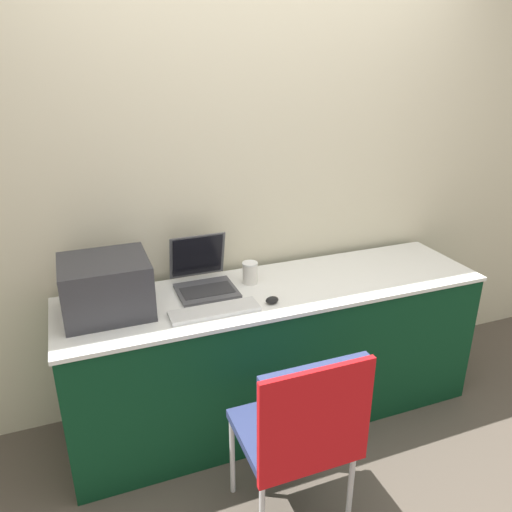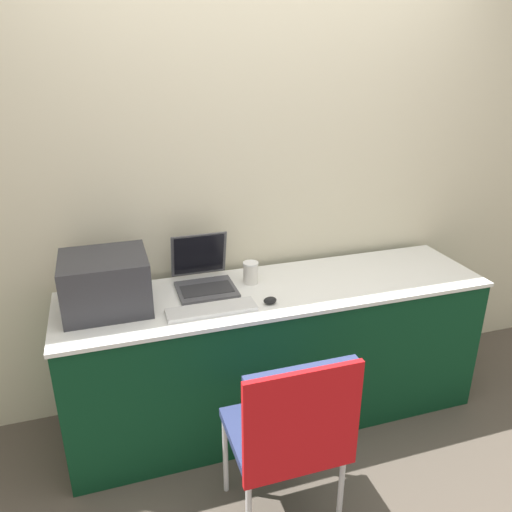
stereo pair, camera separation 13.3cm
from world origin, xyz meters
name	(u,v)px [view 2 (the right image)]	position (x,y,z in m)	size (l,w,h in m)	color
ground_plane	(294,445)	(0.00, 0.00, 0.00)	(14.00, 14.00, 0.00)	brown
wall_back	(256,174)	(0.00, 0.65, 1.30)	(8.00, 0.05, 2.60)	beige
table	(276,353)	(0.00, 0.29, 0.39)	(2.21, 0.59, 0.79)	#0C381E
printer	(105,281)	(-0.84, 0.32, 0.93)	(0.39, 0.35, 0.26)	#333338
laptop_left	(204,277)	(-0.36, 0.42, 0.84)	(0.29, 0.33, 0.26)	#4C4C51
external_keyboard	(212,310)	(-0.38, 0.14, 0.80)	(0.42, 0.12, 0.02)	silver
coffee_cup	(251,273)	(-0.11, 0.39, 0.84)	(0.08, 0.08, 0.12)	white
mouse	(270,300)	(-0.09, 0.13, 0.80)	(0.07, 0.04, 0.04)	black
chair	(292,428)	(-0.21, -0.47, 0.56)	(0.45, 0.43, 0.89)	navy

